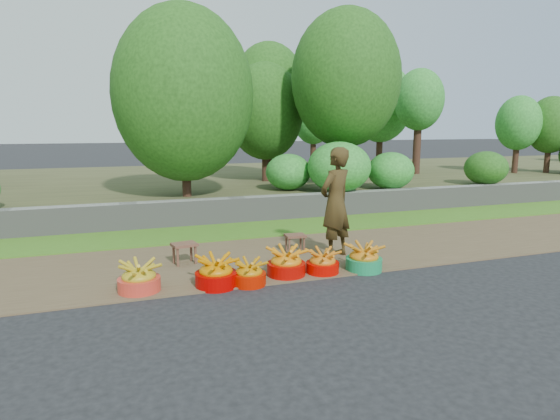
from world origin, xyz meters
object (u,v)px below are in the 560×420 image
object	(u,v)px
basin_f	(364,259)
stool_left	(184,247)
basin_b	(216,273)
basin_c	(249,274)
basin_d	(286,264)
stool_right	(295,238)
basin_a	(139,279)
vendor_woman	(335,203)
basin_e	(323,263)

from	to	relation	value
basin_f	stool_left	size ratio (longest dim) A/B	1.30
basin_b	basin_c	bearing A→B (deg)	-9.82
basin_d	stool_right	bearing A→B (deg)	62.96
basin_a	basin_c	distance (m)	1.38
basin_f	vendor_woman	bearing A→B (deg)	96.78
stool_left	vendor_woman	bearing A→B (deg)	-9.21
basin_c	stool_left	bearing A→B (deg)	119.29
basin_b	basin_c	size ratio (longest dim) A/B	1.22
basin_f	basin_d	bearing A→B (deg)	173.46
basin_d	basin_e	bearing A→B (deg)	-7.28
basin_c	basin_d	size ratio (longest dim) A/B	0.83
basin_b	stool_right	size ratio (longest dim) A/B	1.59
vendor_woman	basin_a	bearing A→B (deg)	-14.80
basin_d	basin_f	bearing A→B (deg)	-6.54
basin_d	stool_right	size ratio (longest dim) A/B	1.57
basin_c	stool_left	size ratio (longest dim) A/B	1.11
basin_b	stool_left	size ratio (longest dim) A/B	1.35
basin_d	vendor_woman	world-z (taller)	vendor_woman
basin_c	basin_f	world-z (taller)	basin_f
basin_a	vendor_woman	xyz separation A→B (m)	(3.01, 0.63, 0.71)
basin_a	stool_right	xyz separation A→B (m)	(2.51, 1.09, 0.07)
stool_right	vendor_woman	bearing A→B (deg)	-43.25
basin_b	vendor_woman	xyz separation A→B (m)	(2.06, 0.74, 0.70)
basin_a	basin_b	size ratio (longest dim) A/B	0.97
basin_b	vendor_woman	distance (m)	2.29
stool_right	vendor_woman	xyz separation A→B (m)	(0.49, -0.46, 0.63)
basin_e	stool_right	distance (m)	1.17
vendor_woman	basin_b	bearing A→B (deg)	-6.76
basin_a	basin_f	distance (m)	3.10
basin_e	stool_right	world-z (taller)	basin_e
basin_c	basin_d	distance (m)	0.61
basin_f	vendor_woman	size ratio (longest dim) A/B	0.30
basin_a	stool_left	distance (m)	1.23
stool_right	vendor_woman	world-z (taller)	vendor_woman
basin_b	stool_left	world-z (taller)	basin_b
basin_d	stool_right	xyz separation A→B (m)	(0.56, 1.10, 0.07)
basin_b	basin_d	xyz separation A→B (m)	(1.00, 0.11, -0.00)
basin_e	stool_right	bearing A→B (deg)	88.05
basin_d	vendor_woman	xyz separation A→B (m)	(1.05, 0.64, 0.70)
basin_b	basin_e	xyz separation A→B (m)	(1.53, 0.04, -0.03)
vendor_woman	basin_e	bearing A→B (deg)	26.35
basin_c	vendor_woman	world-z (taller)	vendor_woman
basin_c	basin_d	xyz separation A→B (m)	(0.58, 0.18, 0.03)
stool_left	stool_right	bearing A→B (deg)	2.81
basin_a	basin_e	size ratio (longest dim) A/B	1.13
basin_b	vendor_woman	world-z (taller)	vendor_woman
basin_d	stool_right	world-z (taller)	basin_d
basin_a	stool_right	world-z (taller)	basin_a
basin_a	basin_b	xyz separation A→B (m)	(0.95, -0.11, 0.01)
basin_d	stool_left	distance (m)	1.61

